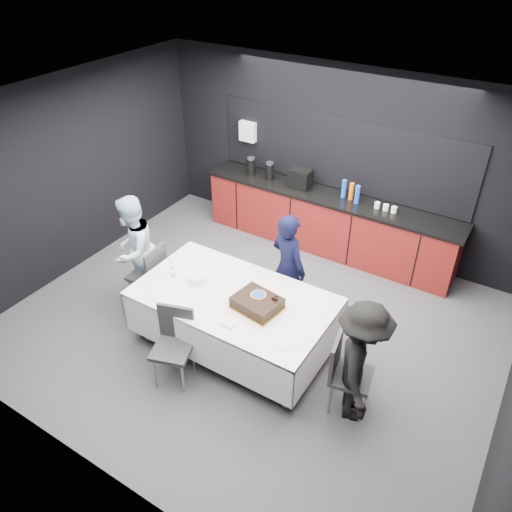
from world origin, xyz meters
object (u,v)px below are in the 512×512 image
Objects in this scene: party_table at (234,305)px; person_center at (288,267)px; cake_assembly at (257,303)px; person_right at (361,363)px; plate_stack at (198,279)px; champagne_flute at (172,265)px; chair_left at (151,272)px; person_left at (133,250)px; chair_right at (345,369)px; chair_near at (174,339)px.

person_center is (0.25, 0.86, 0.12)m from party_table.
cake_assembly is 0.40× the size of person_right.
plate_stack is at bearing -179.40° from party_table.
champagne_flute reaches higher than chair_left.
person_right is at bearing 69.65° from person_left.
person_left reaches higher than person_right.
cake_assembly is 2.66× the size of champagne_flute.
chair_right is at bearing 69.97° from person_left.
champagne_flute reaches higher than party_table.
person_center is at bearing 73.71° from party_table.
party_table is at bearing 174.76° from chair_right.
party_table is at bearing 0.60° from plate_stack.
chair_left is 1.83m from person_center.
plate_stack is at bearing 105.71° from chair_near.
champagne_flute reaches higher than plate_stack.
party_table is 1.50m from chair_right.
champagne_flute is 1.45m from person_center.
person_right is at bearing -5.80° from party_table.
chair_right is 1.00× the size of chair_near.
person_center is 0.99× the size of person_left.
chair_near is (1.08, -0.82, 0.00)m from chair_left.
chair_near is (-0.65, -0.71, -0.31)m from cake_assembly.
cake_assembly is 1.01m from chair_near.
champagne_flute is at bearing 58.38° from person_center.
cake_assembly is at bearing -3.75° from chair_left.
cake_assembly is at bearing -4.60° from party_table.
chair_right is 3.18m from person_left.
chair_near reaches higher than party_table.
chair_left and chair_right have the same top height.
chair_left is 1.00× the size of chair_near.
plate_stack is 0.94× the size of champagne_flute.
cake_assembly is 2.81× the size of plate_stack.
champagne_flute reaches higher than cake_assembly.
person_right is (1.40, -1.03, -0.02)m from person_center.
person_center is 1.03× the size of person_right.
plate_stack is at bearing 9.99° from champagne_flute.
chair_right is 0.63× the size of person_right.
chair_right is at bearing 57.01° from person_right.
person_right is at bearing -4.77° from chair_left.
person_right reaches higher than chair_right.
person_center reaches higher than cake_assembly.
cake_assembly is at bearing 1.80° from champagne_flute.
champagne_flute is at bearing 129.10° from chair_near.
party_table is 1.39m from chair_left.
chair_left is at bearing 142.73° from chair_near.
chair_near is (0.21, -0.73, -0.30)m from plate_stack.
chair_right is 0.60× the size of person_left.
chair_left is at bearing 175.58° from chair_right.
plate_stack is at bearing 63.62° from person_right.
party_table is 1.51× the size of person_left.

